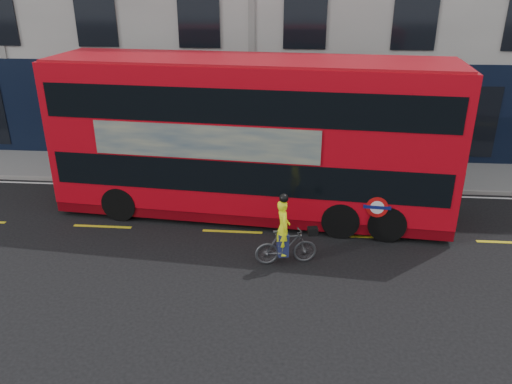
# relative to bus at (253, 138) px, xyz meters

# --- Properties ---
(ground) EXTENTS (120.00, 120.00, 0.00)m
(ground) POSITION_rel_bus_xyz_m (-0.49, -2.94, -2.50)
(ground) COLOR black
(ground) RESTS_ON ground
(pavement) EXTENTS (60.00, 3.00, 0.12)m
(pavement) POSITION_rel_bus_xyz_m (-0.49, 3.56, -2.44)
(pavement) COLOR slate
(pavement) RESTS_ON ground
(kerb) EXTENTS (60.00, 0.12, 0.13)m
(kerb) POSITION_rel_bus_xyz_m (-0.49, 2.06, -2.43)
(kerb) COLOR gray
(kerb) RESTS_ON ground
(road_edge_line) EXTENTS (58.00, 0.10, 0.01)m
(road_edge_line) POSITION_rel_bus_xyz_m (-0.49, 1.76, -2.49)
(road_edge_line) COLOR silver
(road_edge_line) RESTS_ON ground
(lane_dashes) EXTENTS (58.00, 0.12, 0.01)m
(lane_dashes) POSITION_rel_bus_xyz_m (-0.49, -1.44, -2.49)
(lane_dashes) COLOR yellow
(lane_dashes) RESTS_ON ground
(bus) EXTENTS (12.26, 3.75, 4.87)m
(bus) POSITION_rel_bus_xyz_m (0.00, 0.00, 0.00)
(bus) COLOR red
(bus) RESTS_ON ground
(cyclist) EXTENTS (1.71, 0.80, 2.02)m
(cyclist) POSITION_rel_bus_xyz_m (1.13, -3.09, -1.83)
(cyclist) COLOR #494B4E
(cyclist) RESTS_ON ground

